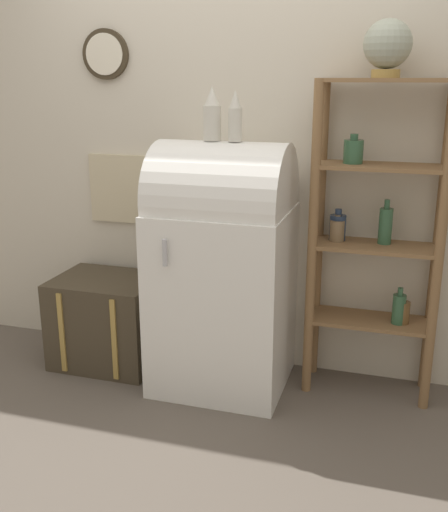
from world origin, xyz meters
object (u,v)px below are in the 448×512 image
(vase_left, at_px, (212,115))
(vase_center, at_px, (235,118))
(globe, at_px, (388,46))
(suitcase_trunk, at_px, (108,320))
(refrigerator, at_px, (223,264))

(vase_left, bearing_deg, vase_center, -6.08)
(globe, bearing_deg, vase_center, -168.18)
(globe, height_order, vase_center, globe)
(suitcase_trunk, height_order, vase_center, vase_center)
(globe, bearing_deg, vase_left, -170.82)
(suitcase_trunk, height_order, globe, globe)
(refrigerator, relative_size, globe, 5.06)
(globe, distance_m, vase_center, 0.80)
(vase_center, bearing_deg, refrigerator, 170.60)
(refrigerator, relative_size, suitcase_trunk, 2.25)
(refrigerator, relative_size, vase_center, 5.34)
(globe, relative_size, vase_center, 1.06)
(suitcase_trunk, distance_m, vase_left, 1.40)
(suitcase_trunk, xyz_separation_m, globe, (1.52, 0.10, 1.56))
(refrigerator, bearing_deg, suitcase_trunk, 177.09)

